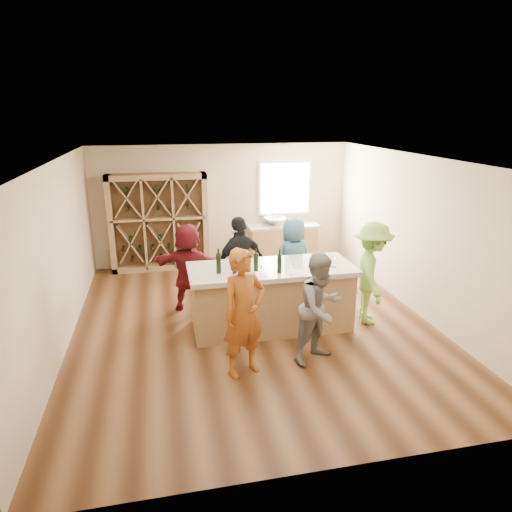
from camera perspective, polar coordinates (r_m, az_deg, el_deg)
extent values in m
cube|color=#57341C|center=(8.04, -0.40, -8.65)|extent=(6.00, 7.00, 0.10)
cube|color=white|center=(7.23, -0.46, 12.41)|extent=(6.00, 7.00, 0.10)
cube|color=#CAB492|center=(10.91, -4.21, 6.45)|extent=(6.00, 0.10, 2.80)
cube|color=#CAB492|center=(4.34, 9.26, -11.71)|extent=(6.00, 0.10, 2.80)
cube|color=#CAB492|center=(7.54, -23.78, -0.16)|extent=(0.10, 7.00, 2.80)
cube|color=#CAB492|center=(8.63, 19.84, 2.43)|extent=(0.10, 7.00, 2.80)
cube|color=white|center=(11.07, 3.60, 8.47)|extent=(1.30, 0.06, 1.30)
cube|color=white|center=(11.04, 3.65, 8.44)|extent=(1.18, 0.01, 1.18)
cube|color=#967147|center=(10.60, -12.03, 4.12)|extent=(2.20, 0.45, 2.20)
cube|color=#967147|center=(11.08, 3.34, 1.48)|extent=(1.60, 0.58, 0.86)
cube|color=#B8AC97|center=(10.96, 3.39, 3.79)|extent=(1.70, 0.62, 0.06)
imported|color=silver|center=(10.88, 2.38, 4.37)|extent=(0.54, 0.54, 0.19)
cylinder|color=silver|center=(11.04, 2.15, 4.87)|extent=(0.02, 0.02, 0.30)
cube|color=#967147|center=(7.68, 1.91, -5.45)|extent=(2.60, 1.00, 1.00)
cube|color=#B8AC97|center=(7.48, 1.96, -1.65)|extent=(2.72, 1.12, 0.08)
cylinder|color=black|center=(7.15, -4.70, -0.94)|extent=(0.09, 0.09, 0.32)
cylinder|color=black|center=(7.09, -2.68, -1.02)|extent=(0.10, 0.10, 0.33)
cylinder|color=black|center=(7.19, -1.81, -0.97)|extent=(0.08, 0.08, 0.28)
cylinder|color=black|center=(7.18, -0.95, -0.92)|extent=(0.09, 0.09, 0.29)
cylinder|color=black|center=(7.23, -0.01, -0.75)|extent=(0.09, 0.09, 0.29)
cone|color=white|center=(6.96, 0.52, -1.95)|extent=(0.09, 0.09, 0.20)
cone|color=white|center=(7.07, 4.43, -1.66)|extent=(0.10, 0.10, 0.20)
cone|color=white|center=(7.25, 8.43, -1.36)|extent=(0.08, 0.08, 0.19)
cone|color=white|center=(7.54, 9.72, -0.74)|extent=(0.08, 0.08, 0.17)
cube|color=white|center=(7.06, 0.22, -2.48)|extent=(0.31, 0.37, 0.00)
cube|color=white|center=(7.21, 5.00, -2.10)|extent=(0.27, 0.35, 0.00)
cube|color=white|center=(7.35, 8.98, -1.88)|extent=(0.21, 0.29, 0.00)
imported|color=#994C19|center=(6.22, -1.53, -7.13)|extent=(0.80, 0.70, 1.81)
imported|color=slate|center=(6.64, 8.07, -6.47)|extent=(0.91, 0.76, 1.64)
imported|color=#8CC64C|center=(7.99, 14.25, -2.10)|extent=(0.84, 1.25, 1.77)
imported|color=black|center=(8.30, -1.98, -0.92)|extent=(1.14, 0.90, 1.74)
imported|color=#335972|center=(8.71, 4.67, -0.48)|extent=(0.90, 0.70, 1.62)
imported|color=#590F14|center=(8.32, -8.41, -1.45)|extent=(1.61, 1.06, 1.63)
cylinder|color=black|center=(7.16, 2.94, -0.96)|extent=(0.07, 0.07, 0.30)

